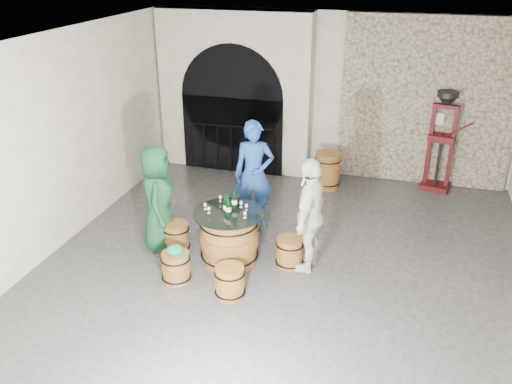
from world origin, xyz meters
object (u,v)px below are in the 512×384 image
(wine_bottle_right, at_px, (234,200))
(person_green, at_px, (158,198))
(person_white, at_px, (310,215))
(barrel_table, at_px, (229,237))
(person_blue, at_px, (254,174))
(wine_bottle_center, at_px, (228,207))
(barrel_stool_near_left, at_px, (176,267))
(corking_press, at_px, (442,134))
(wine_bottle_left, at_px, (226,205))
(barrel_stool_near_right, at_px, (230,282))
(side_barrel, at_px, (327,170))
(barrel_stool_left, at_px, (177,237))
(barrel_stool_right, at_px, (290,252))
(barrel_stool_far, at_px, (247,221))

(wine_bottle_right, bearing_deg, person_green, -177.91)
(person_white, bearing_deg, barrel_table, -75.67)
(person_blue, xyz_separation_m, wine_bottle_center, (0.02, -1.36, 0.04))
(barrel_stool_near_left, relative_size, corking_press, 0.23)
(person_blue, height_order, wine_bottle_left, person_blue)
(person_green, bearing_deg, person_white, -107.48)
(barrel_stool_near_right, height_order, wine_bottle_right, wine_bottle_right)
(wine_bottle_right, height_order, side_barrel, wine_bottle_right)
(barrel_table, height_order, side_barrel, barrel_table)
(barrel_stool_left, xyz_separation_m, person_white, (2.04, 0.06, 0.63))
(barrel_stool_right, xyz_separation_m, wine_bottle_right, (-0.85, 0.05, 0.71))
(wine_bottle_center, bearing_deg, wine_bottle_right, 87.97)
(barrel_stool_far, height_order, side_barrel, side_barrel)
(barrel_stool_near_left, bearing_deg, corking_press, 50.86)
(barrel_stool_left, bearing_deg, barrel_table, -5.91)
(wine_bottle_left, distance_m, wine_bottle_right, 0.21)
(barrel_stool_far, bearing_deg, person_green, -146.53)
(barrel_stool_left, xyz_separation_m, wine_bottle_center, (0.91, -0.18, 0.71))
(wine_bottle_right, bearing_deg, barrel_stool_left, -175.52)
(wine_bottle_left, relative_size, wine_bottle_right, 1.00)
(wine_bottle_center, distance_m, wine_bottle_right, 0.25)
(barrel_stool_left, height_order, barrel_stool_far, same)
(wine_bottle_center, bearing_deg, barrel_stool_left, 169.05)
(barrel_table, bearing_deg, wine_bottle_center, -73.22)
(person_green, relative_size, side_barrel, 2.36)
(barrel_stool_near_right, relative_size, person_blue, 0.25)
(wine_bottle_right, xyz_separation_m, corking_press, (2.93, 3.45, 0.17))
(side_barrel, bearing_deg, barrel_stool_near_left, -111.33)
(person_white, xyz_separation_m, corking_press, (1.82, 3.46, 0.26))
(barrel_stool_near_right, height_order, wine_bottle_center, wine_bottle_center)
(barrel_stool_left, distance_m, wine_bottle_center, 1.17)
(barrel_stool_left, xyz_separation_m, person_blue, (0.89, 1.19, 0.67))
(barrel_stool_left, xyz_separation_m, side_barrel, (1.83, 3.01, 0.13))
(person_blue, bearing_deg, wine_bottle_center, -104.83)
(barrel_table, distance_m, barrel_stool_left, 0.91)
(barrel_stool_right, distance_m, wine_bottle_right, 1.11)
(wine_bottle_right, bearing_deg, person_white, -0.52)
(barrel_stool_left, distance_m, person_green, 0.66)
(wine_bottle_center, bearing_deg, barrel_table, 106.78)
(barrel_stool_right, relative_size, barrel_stool_near_right, 1.00)
(barrel_stool_far, distance_m, corking_press, 4.12)
(corking_press, bearing_deg, barrel_stool_left, -125.67)
(barrel_stool_far, relative_size, barrel_stool_near_right, 1.00)
(barrel_stool_left, relative_size, person_green, 0.27)
(barrel_stool_near_left, distance_m, wine_bottle_right, 1.26)
(person_white, relative_size, wine_bottle_right, 5.21)
(barrel_stool_far, xyz_separation_m, person_green, (-1.16, -0.77, 0.60))
(barrel_stool_far, xyz_separation_m, barrel_stool_right, (0.88, -0.77, 0.00))
(barrel_table, distance_m, barrel_stool_near_right, 0.91)
(wine_bottle_left, bearing_deg, person_white, 9.07)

